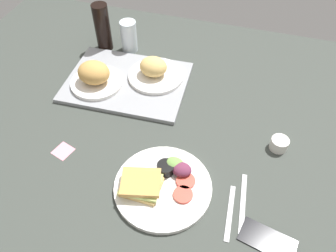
{
  "coord_description": "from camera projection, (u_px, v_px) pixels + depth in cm",
  "views": [
    {
      "loc": [
        22.15,
        -64.11,
        83.72
      ],
      "look_at": [
        2.0,
        3.0,
        4.0
      ],
      "focal_mm": 35.03,
      "sensor_mm": 36.0,
      "label": 1
    }
  ],
  "objects": [
    {
      "name": "drinking_glass",
      "position": [
        129.0,
        36.0,
        1.35
      ],
      "size": [
        6.61,
        6.61,
        13.15
      ],
      "primitive_type": "cylinder",
      "color": "silver",
      "rests_on": "ground_plane"
    },
    {
      "name": "ground_plane",
      "position": [
        160.0,
        142.0,
        1.09
      ],
      "size": [
        190.0,
        150.0,
        3.0
      ],
      "primitive_type": "cube",
      "color": "#383D38"
    },
    {
      "name": "fork",
      "position": [
        230.0,
        212.0,
        0.9
      ],
      "size": [
        2.36,
        17.05,
        0.5
      ],
      "primitive_type": "cube",
      "rotation": [
        0.0,
        0.0,
        1.63
      ],
      "color": "#B7B7BC",
      "rests_on": "ground_plane"
    },
    {
      "name": "plate_with_salad",
      "position": [
        161.0,
        183.0,
        0.95
      ],
      "size": [
        28.37,
        28.37,
        5.4
      ],
      "color": "white",
      "rests_on": "ground_plane"
    },
    {
      "name": "soda_bottle",
      "position": [
        102.0,
        27.0,
        1.34
      ],
      "size": [
        6.4,
        6.4,
        19.72
      ],
      "primitive_type": "cylinder",
      "color": "black",
      "rests_on": "ground_plane"
    },
    {
      "name": "knife",
      "position": [
        243.0,
        202.0,
        0.92
      ],
      "size": [
        2.96,
        19.05,
        0.5
      ],
      "primitive_type": "cube",
      "rotation": [
        0.0,
        0.0,
        1.65
      ],
      "color": "#B7B7BC",
      "rests_on": "ground_plane"
    },
    {
      "name": "bread_plate_far",
      "position": [
        155.0,
        71.0,
        1.24
      ],
      "size": [
        21.03,
        21.03,
        8.48
      ],
      "color": "white",
      "rests_on": "serving_tray"
    },
    {
      "name": "espresso_cup",
      "position": [
        279.0,
        144.0,
        1.04
      ],
      "size": [
        5.6,
        5.6,
        4.0
      ],
      "primitive_type": "cylinder",
      "color": "silver",
      "rests_on": "ground_plane"
    },
    {
      "name": "sticky_note",
      "position": [
        63.0,
        151.0,
        1.04
      ],
      "size": [
        7.0,
        7.0,
        0.12
      ],
      "primitive_type": "cube",
      "rotation": [
        0.0,
        0.0,
        -0.3
      ],
      "color": "pink",
      "rests_on": "ground_plane"
    },
    {
      "name": "cell_phone",
      "position": [
        268.0,
        240.0,
        0.85
      ],
      "size": [
        15.6,
        10.1,
        0.8
      ],
      "primitive_type": "cube",
      "rotation": [
        0.0,
        0.0,
        -0.21
      ],
      "color": "black",
      "rests_on": "ground_plane"
    },
    {
      "name": "bread_plate_near",
      "position": [
        95.0,
        76.0,
        1.2
      ],
      "size": [
        19.52,
        19.52,
        9.51
      ],
      "color": "white",
      "rests_on": "serving_tray"
    },
    {
      "name": "serving_tray",
      "position": [
        127.0,
        82.0,
        1.25
      ],
      "size": [
        46.43,
        34.98,
        1.6
      ],
      "primitive_type": "cube",
      "rotation": [
        0.0,
        0.0,
        0.04
      ],
      "color": "gray",
      "rests_on": "ground_plane"
    }
  ]
}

